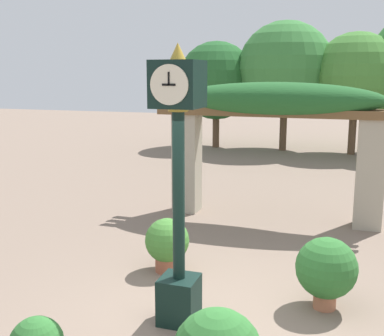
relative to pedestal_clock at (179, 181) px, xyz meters
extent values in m
plane|color=#7F6B5B|center=(0.38, 0.00, -1.79)|extent=(60.00, 60.00, 0.00)
cube|color=black|center=(0.00, 0.00, -1.50)|extent=(0.45, 0.45, 0.58)
cylinder|color=black|center=(0.00, 0.00, -0.20)|extent=(0.15, 0.15, 2.02)
cylinder|color=gold|center=(0.00, 0.00, 0.83)|extent=(0.23, 0.23, 0.04)
cube|color=black|center=(0.00, 0.00, 1.12)|extent=(0.53, 0.53, 0.53)
cylinder|color=beige|center=(0.00, -0.28, 1.12)|extent=(0.44, 0.02, 0.44)
cylinder|color=beige|center=(0.00, 0.28, 1.12)|extent=(0.44, 0.02, 0.44)
cube|color=black|center=(0.00, -0.29, 1.12)|extent=(0.15, 0.01, 0.02)
cube|color=black|center=(0.00, -0.29, 1.18)|extent=(0.02, 0.01, 0.14)
cone|color=gold|center=(0.00, 0.00, 1.48)|extent=(0.19, 0.19, 0.19)
cube|color=#A89E89|center=(-1.52, 4.71, -0.71)|extent=(0.53, 0.53, 2.17)
cube|color=#A89E89|center=(2.29, 4.71, -0.71)|extent=(0.53, 0.53, 2.17)
cube|color=brown|center=(0.38, 4.44, 0.46)|extent=(4.94, 0.10, 0.17)
cube|color=brown|center=(0.38, 4.71, 0.46)|extent=(4.94, 0.10, 0.17)
cube|color=brown|center=(0.38, 4.98, 0.46)|extent=(4.94, 0.10, 0.17)
ellipsoid|color=#235B28|center=(0.38, 4.71, 0.72)|extent=(4.31, 1.13, 0.70)
cylinder|color=#B26B4C|center=(1.69, 0.94, -1.66)|extent=(0.29, 0.29, 0.26)
sphere|color=#2D6B2D|center=(1.69, 0.94, -1.23)|extent=(0.80, 0.80, 0.80)
cylinder|color=#9E563D|center=(-0.71, 1.41, -1.67)|extent=(0.38, 0.38, 0.24)
sphere|color=#427F33|center=(-0.71, 1.41, -1.29)|extent=(0.68, 0.68, 0.68)
cylinder|color=brown|center=(-3.49, 14.13, -0.97)|extent=(0.28, 0.28, 1.64)
sphere|color=#235B28|center=(-3.49, 14.13, 0.96)|extent=(3.17, 3.17, 3.17)
cylinder|color=brown|center=(-0.71, 14.17, -0.84)|extent=(0.28, 0.28, 1.90)
sphere|color=#387A38|center=(-0.71, 14.17, 1.41)|extent=(3.72, 3.72, 3.72)
cylinder|color=brown|center=(1.92, 13.99, -0.88)|extent=(0.28, 0.28, 1.83)
sphere|color=#427F33|center=(1.92, 13.99, 1.16)|extent=(3.22, 3.22, 3.22)
camera|label=1|loc=(1.89, -5.16, 1.23)|focal=45.00mm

